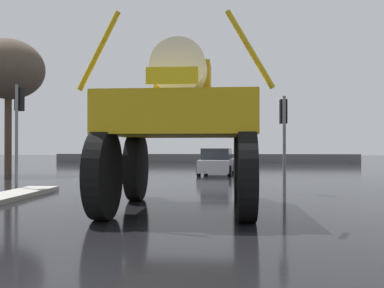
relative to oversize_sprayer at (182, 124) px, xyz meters
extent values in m
plane|color=black|center=(-0.70, 11.04, -2.19)|extent=(120.00, 120.00, 0.00)
cylinder|color=black|center=(-1.56, 1.73, -1.19)|extent=(0.40, 1.99, 1.99)
cylinder|color=black|center=(1.58, 1.71, -1.19)|extent=(0.40, 1.99, 1.99)
cylinder|color=black|center=(-1.58, -1.66, -1.19)|extent=(0.40, 1.99, 1.99)
cylinder|color=black|center=(1.56, -1.69, -1.19)|extent=(0.40, 1.99, 1.99)
cube|color=gold|center=(0.00, 0.02, 0.18)|extent=(3.67, 4.12, 0.97)
cube|color=#A98611|center=(0.00, 0.45, 1.15)|extent=(1.45, 1.24, 0.98)
cylinder|color=silver|center=(0.00, -0.57, 1.32)|extent=(1.33, 1.11, 1.33)
cylinder|color=gold|center=(-1.65, -1.81, 1.51)|extent=(0.97, 0.13, 1.75)
cylinder|color=gold|center=(1.62, -1.83, 1.48)|extent=(1.06, 0.13, 1.71)
cube|color=yellow|center=(-0.02, -2.05, 0.91)|extent=(1.11, 0.05, 0.36)
cube|color=#B7B7BF|center=(0.73, 13.47, -1.66)|extent=(2.12, 4.26, 0.70)
cube|color=#23282D|center=(0.72, 13.32, -0.99)|extent=(1.77, 2.25, 0.64)
cylinder|color=black|center=(0.03, 14.90, -1.89)|extent=(0.24, 0.62, 0.60)
cylinder|color=black|center=(1.72, 14.72, -1.89)|extent=(0.24, 0.62, 0.60)
cylinder|color=black|center=(-0.25, 12.21, -1.89)|extent=(0.24, 0.62, 0.60)
cylinder|color=black|center=(1.44, 12.04, -1.89)|extent=(0.24, 0.62, 0.60)
cylinder|color=slate|center=(-6.39, 3.86, -0.25)|extent=(0.11, 0.11, 3.87)
cube|color=black|center=(-6.39, 4.07, 1.16)|extent=(0.24, 0.32, 0.84)
sphere|color=red|center=(-6.39, 4.26, 1.43)|extent=(0.17, 0.17, 0.17)
sphere|color=#3C2403|center=(-6.39, 4.26, 1.16)|extent=(0.17, 0.17, 0.17)
sphere|color=black|center=(-6.39, 4.26, 0.89)|extent=(0.17, 0.17, 0.17)
cylinder|color=slate|center=(3.17, 3.86, -0.50)|extent=(0.11, 0.11, 3.36)
cube|color=black|center=(3.17, 4.07, 0.66)|extent=(0.24, 0.32, 0.84)
sphere|color=red|center=(3.17, 4.26, 0.93)|extent=(0.17, 0.17, 0.17)
sphere|color=#3C2403|center=(3.17, 4.26, 0.66)|extent=(0.17, 0.17, 0.17)
sphere|color=black|center=(3.17, 4.26, 0.39)|extent=(0.17, 0.17, 0.17)
cylinder|color=#473828|center=(-11.55, 12.96, 0.18)|extent=(0.40, 0.40, 4.74)
ellipsoid|color=brown|center=(-11.55, 12.96, 4.01)|extent=(4.16, 4.16, 3.53)
cube|color=#59595B|center=(-0.70, 30.76, -1.74)|extent=(30.29, 0.24, 0.90)
camera|label=1|loc=(1.04, -10.70, -0.58)|focal=39.00mm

